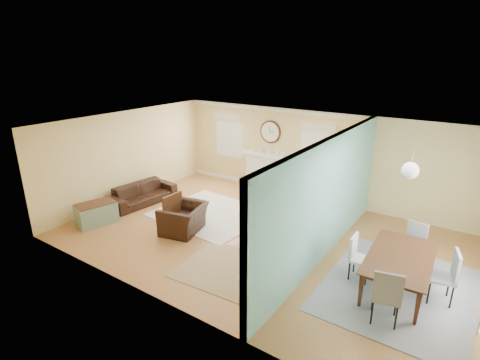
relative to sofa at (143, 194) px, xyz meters
The scene contains 27 objects.
floor 3.94m from the sofa, ahead, with size 9.00×9.00×0.00m, color #9B653D.
wall_back 5.11m from the sofa, 38.19° to the left, with size 9.00×0.02×2.60m, color #E1C181.
wall_front 4.99m from the sofa, 36.46° to the right, with size 9.00×0.02×2.60m, color #E1C181.
wall_left 1.16m from the sofa, behind, with size 0.02×6.00×2.60m, color #E1C181.
ceiling 4.56m from the sofa, ahead, with size 9.00×6.00×0.02m, color white.
partition 5.56m from the sofa, ahead, with size 0.17×6.00×2.60m.
fireplace 3.85m from the sofa, 50.71° to the left, with size 1.70×0.30×1.17m.
wall_clock 4.21m from the sofa, 51.51° to the left, with size 0.70×0.07×0.70m.
window_left 3.46m from the sofa, 73.84° to the left, with size 1.05×0.13×1.42m.
window_right 5.20m from the sofa, 37.41° to the left, with size 1.05×0.13×1.42m.
pendant 7.19m from the sofa, ahead, with size 0.30×0.30×0.55m.
rug_cream 2.18m from the sofa, 13.53° to the left, with size 2.77×2.40×0.01m, color beige.
rug_jute 4.44m from the sofa, 18.85° to the right, with size 2.07×1.69×0.01m, color tan.
rug_grey 7.09m from the sofa, ahead, with size 2.51×3.14×0.01m, color gray.
sofa is the anchor object (origin of this frame).
eames_chair 2.33m from the sofa, 17.07° to the right, with size 1.06×0.92×0.69m, color black.
green_chair 4.85m from the sofa, 30.01° to the left, with size 0.75×0.77×0.70m, color #07724D.
trunk 1.59m from the sofa, 87.85° to the right, with size 0.80×1.06×0.55m.
credenza 5.31m from the sofa, 13.95° to the left, with size 0.52×1.52×0.80m.
tv 5.36m from the sofa, 14.00° to the left, with size 1.03×0.13×0.59m, color black.
garden_stool 5.18m from the sofa, ahead, with size 0.34×0.34×0.50m, color white.
potted_plant 5.20m from the sofa, ahead, with size 0.39×0.34×0.43m, color #337F33.
dining_table 7.08m from the sofa, ahead, with size 1.93×1.08×0.68m, color #4A2617.
dining_chair_n 7.12m from the sofa, ahead, with size 0.47×0.47×0.91m.
dining_chair_s 7.18m from the sofa, ahead, with size 0.53×0.53×1.00m.
dining_chair_w 6.39m from the sofa, ahead, with size 0.40×0.40×0.89m.
dining_chair_e 7.73m from the sofa, ahead, with size 0.53×0.53×0.99m.
Camera 1 is at (4.05, -6.80, 4.17)m, focal length 28.00 mm.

